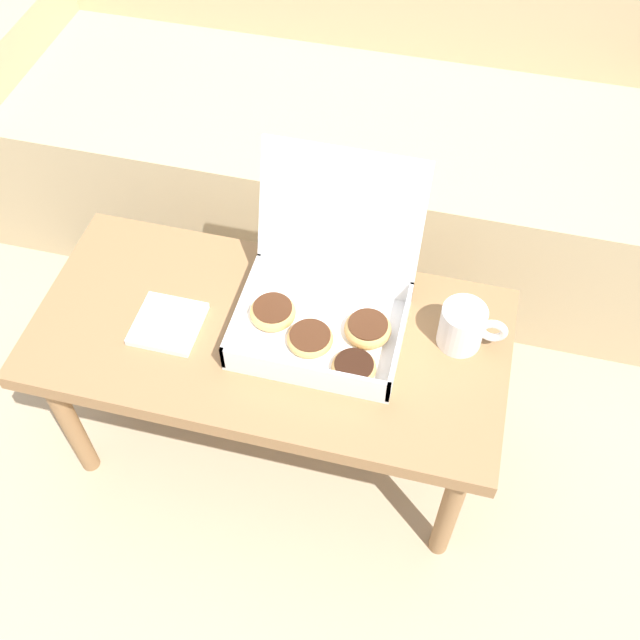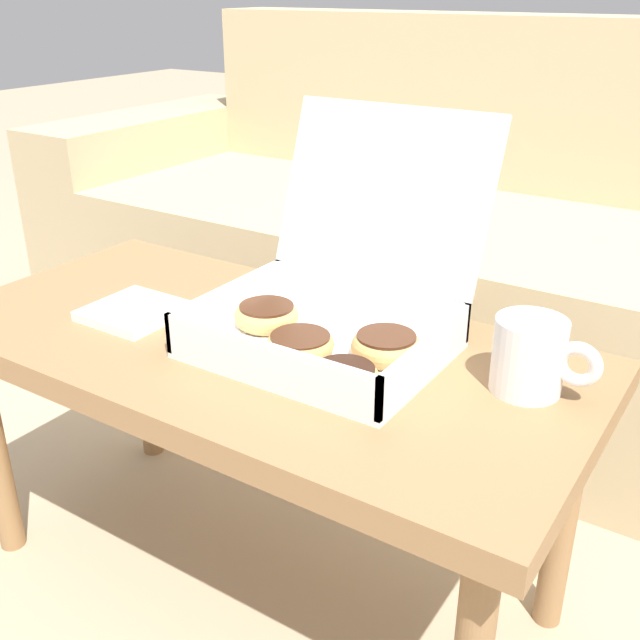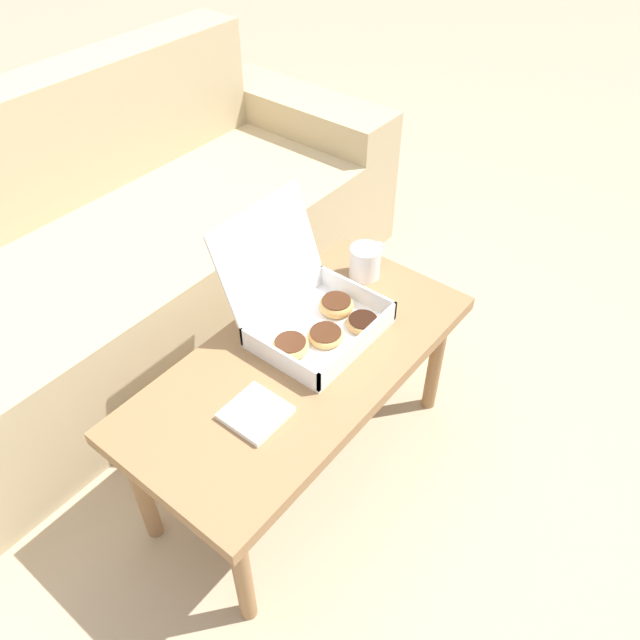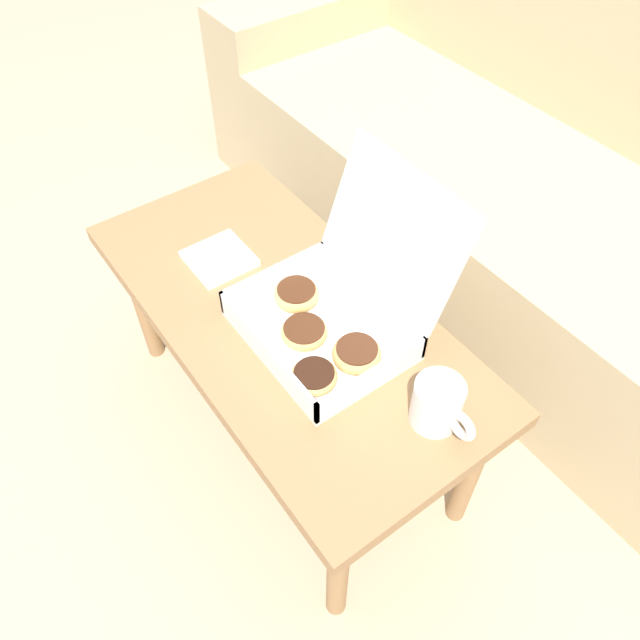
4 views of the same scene
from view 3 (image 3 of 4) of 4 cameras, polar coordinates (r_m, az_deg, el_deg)
ground_plane at (r=2.03m, az=-3.86°, el=-11.24°), size 12.00×12.00×0.00m
couch at (r=2.29m, az=-19.65°, el=4.21°), size 2.36×0.83×0.87m
coffee_table at (r=1.67m, az=-1.73°, el=-4.82°), size 1.00×0.48×0.46m
pastry_box at (r=1.67m, az=-0.71°, el=0.75°), size 0.34×0.36×0.32m
coffee_mug at (r=1.86m, az=4.20°, el=5.38°), size 0.14×0.09×0.10m
napkin_stack at (r=1.51m, az=-5.90°, el=-8.46°), size 0.14×0.14×0.02m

